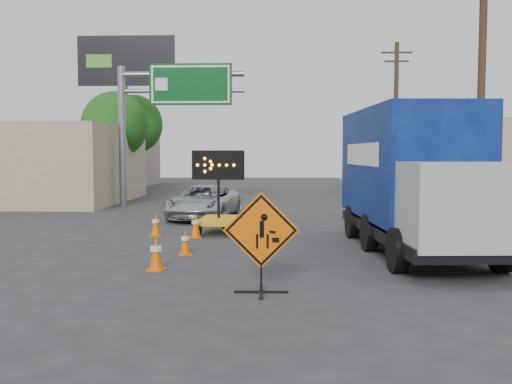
# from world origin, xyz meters

# --- Properties ---
(ground) EXTENTS (100.00, 100.00, 0.00)m
(ground) POSITION_xyz_m (0.00, 0.00, 0.00)
(ground) COLOR #2D2D30
(ground) RESTS_ON ground
(curb_right) EXTENTS (0.40, 60.00, 0.12)m
(curb_right) POSITION_xyz_m (7.20, 15.00, 0.06)
(curb_right) COLOR gray
(curb_right) RESTS_ON ground
(sidewalk_right) EXTENTS (4.00, 60.00, 0.15)m
(sidewalk_right) POSITION_xyz_m (9.50, 15.00, 0.07)
(sidewalk_right) COLOR gray
(sidewalk_right) RESTS_ON ground
(storefront_left_far) EXTENTS (12.00, 10.00, 4.40)m
(storefront_left_far) POSITION_xyz_m (-15.00, 34.00, 2.20)
(storefront_left_far) COLOR gray
(storefront_left_far) RESTS_ON ground
(building_right_far) EXTENTS (10.00, 14.00, 4.60)m
(building_right_far) POSITION_xyz_m (13.00, 30.00, 2.30)
(building_right_far) COLOR tan
(building_right_far) RESTS_ON ground
(highway_gantry) EXTENTS (6.18, 0.38, 6.90)m
(highway_gantry) POSITION_xyz_m (-4.43, 17.96, 5.07)
(highway_gantry) COLOR slate
(highway_gantry) RESTS_ON ground
(billboard) EXTENTS (6.10, 0.54, 9.85)m
(billboard) POSITION_xyz_m (-8.35, 25.87, 7.35)
(billboard) COLOR slate
(billboard) RESTS_ON ground
(utility_pole_near) EXTENTS (1.80, 0.26, 9.00)m
(utility_pole_near) POSITION_xyz_m (8.00, 10.00, 4.68)
(utility_pole_near) COLOR #462D1E
(utility_pole_near) RESTS_ON ground
(utility_pole_far) EXTENTS (1.80, 0.26, 9.00)m
(utility_pole_far) POSITION_xyz_m (8.00, 24.00, 4.68)
(utility_pole_far) COLOR #462D1E
(utility_pole_far) RESTS_ON ground
(tree_left_near) EXTENTS (3.71, 3.71, 6.03)m
(tree_left_near) POSITION_xyz_m (-8.00, 22.00, 4.16)
(tree_left_near) COLOR #462D1E
(tree_left_near) RESTS_ON ground
(tree_left_far) EXTENTS (4.10, 4.10, 6.66)m
(tree_left_far) POSITION_xyz_m (-9.00, 30.00, 4.60)
(tree_left_far) COLOR #462D1E
(tree_left_far) RESTS_ON ground
(construction_sign) EXTENTS (1.42, 1.01, 1.88)m
(construction_sign) POSITION_xyz_m (0.81, 0.67, 0.99)
(construction_sign) COLOR black
(construction_sign) RESTS_ON ground
(arrow_board) EXTENTS (1.69, 1.94, 2.68)m
(arrow_board) POSITION_xyz_m (-0.79, 8.49, 0.61)
(arrow_board) COLOR #FEA50E
(arrow_board) RESTS_ON ground
(pickup_truck) EXTENTS (2.79, 4.97, 1.31)m
(pickup_truck) POSITION_xyz_m (-1.80, 12.66, 0.66)
(pickup_truck) COLOR silver
(pickup_truck) RESTS_ON ground
(box_truck) EXTENTS (2.92, 8.09, 3.78)m
(box_truck) POSITION_xyz_m (4.68, 5.35, 1.71)
(box_truck) COLOR black
(box_truck) RESTS_ON ground
(cone_a) EXTENTS (0.46, 0.46, 0.76)m
(cone_a) POSITION_xyz_m (-1.57, 2.62, 0.38)
(cone_a) COLOR #E65C04
(cone_a) RESTS_ON ground
(cone_b) EXTENTS (0.39, 0.39, 0.67)m
(cone_b) POSITION_xyz_m (-1.23, 4.54, 0.33)
(cone_b) COLOR #E65C04
(cone_b) RESTS_ON ground
(cone_c) EXTENTS (0.39, 0.39, 0.76)m
(cone_c) POSITION_xyz_m (-1.39, 7.47, 0.38)
(cone_c) COLOR #E65C04
(cone_c) RESTS_ON ground
(cone_d) EXTENTS (0.40, 0.40, 0.72)m
(cone_d) POSITION_xyz_m (-2.71, 7.89, 0.36)
(cone_d) COLOR #E65C04
(cone_d) RESTS_ON ground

